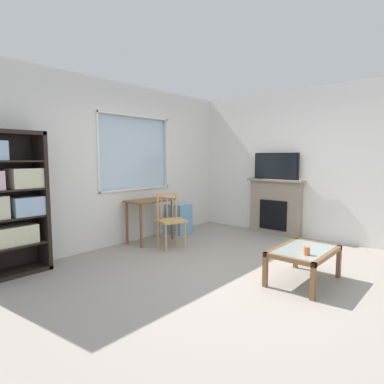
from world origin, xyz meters
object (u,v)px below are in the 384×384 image
(fireplace, at_px, (275,206))
(desk_under_window, at_px, (150,207))
(sippy_cup, at_px, (307,251))
(wooden_chair, at_px, (170,220))
(plastic_drawer_unit, at_px, (179,219))
(coffee_table, at_px, (304,254))
(bookshelf, at_px, (6,203))
(tv, at_px, (276,166))

(fireplace, bearing_deg, desk_under_window, 144.82)
(desk_under_window, distance_m, sippy_cup, 2.92)
(wooden_chair, xyz_separation_m, sippy_cup, (-0.24, -2.39, -0.01))
(wooden_chair, distance_m, sippy_cup, 2.40)
(plastic_drawer_unit, bearing_deg, coffee_table, -106.61)
(wooden_chair, height_order, plastic_drawer_unit, wooden_chair)
(bookshelf, height_order, coffee_table, bookshelf)
(fireplace, bearing_deg, coffee_table, -145.69)
(wooden_chair, distance_m, tv, 2.33)
(bookshelf, xyz_separation_m, sippy_cup, (2.02, -3.01, -0.48))
(plastic_drawer_unit, xyz_separation_m, tv, (1.17, -1.45, 1.03))
(bookshelf, distance_m, coffee_table, 3.70)
(plastic_drawer_unit, bearing_deg, tv, -51.00)
(tv, distance_m, coffee_table, 2.64)
(tv, bearing_deg, wooden_chair, 155.98)
(desk_under_window, height_order, fireplace, fireplace)
(plastic_drawer_unit, bearing_deg, sippy_cup, -109.52)
(tv, bearing_deg, fireplace, 0.00)
(fireplace, distance_m, sippy_cup, 2.70)
(bookshelf, bearing_deg, wooden_chair, -15.45)
(desk_under_window, xyz_separation_m, fireplace, (1.99, -1.40, -0.08))
(coffee_table, bearing_deg, fireplace, 34.31)
(bookshelf, xyz_separation_m, fireplace, (4.26, -1.51, -0.39))
(desk_under_window, bearing_deg, bookshelf, 177.28)
(bookshelf, bearing_deg, fireplace, -19.49)
(tv, xyz_separation_m, coffee_table, (-2.02, -1.39, -0.98))
(wooden_chair, relative_size, plastic_drawer_unit, 1.54)
(coffee_table, distance_m, sippy_cup, 0.25)
(wooden_chair, relative_size, tv, 1.01)
(plastic_drawer_unit, xyz_separation_m, sippy_cup, (-1.05, -2.95, 0.16))
(tv, bearing_deg, plastic_drawer_unit, 129.00)
(desk_under_window, xyz_separation_m, plastic_drawer_unit, (0.79, 0.05, -0.32))
(wooden_chair, bearing_deg, coffee_table, -90.97)
(bookshelf, relative_size, sippy_cup, 20.24)
(bookshelf, height_order, desk_under_window, bookshelf)
(plastic_drawer_unit, distance_m, coffee_table, 2.97)
(bookshelf, distance_m, plastic_drawer_unit, 3.13)
(desk_under_window, height_order, sippy_cup, desk_under_window)
(plastic_drawer_unit, bearing_deg, bookshelf, 178.92)
(plastic_drawer_unit, height_order, tv, tv)
(plastic_drawer_unit, relative_size, tv, 0.65)
(wooden_chair, height_order, sippy_cup, wooden_chair)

